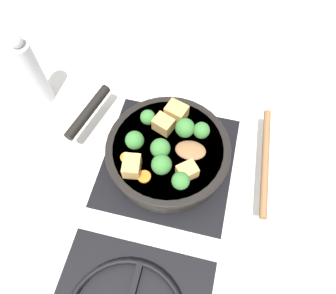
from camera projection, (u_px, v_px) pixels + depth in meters
ground_plane at (168, 162)px, 0.80m from camera, size 2.40×2.40×0.00m
front_burner_grate at (168, 160)px, 0.79m from camera, size 0.31×0.31×0.03m
skillet_pan at (167, 151)px, 0.75m from camera, size 0.39×0.28×0.05m
wooden_spoon at (234, 156)px, 0.71m from camera, size 0.21×0.26×0.02m
tofu_cube_center_large at (132, 166)px, 0.69m from camera, size 0.04×0.05×0.04m
tofu_cube_near_handle at (163, 124)px, 0.74m from camera, size 0.05×0.05×0.03m
tofu_cube_east_chunk at (187, 171)px, 0.69m from camera, size 0.05×0.05×0.03m
tofu_cube_west_chunk at (175, 112)px, 0.75m from camera, size 0.06×0.05×0.04m
broccoli_floret_near_spoon at (135, 140)px, 0.71m from camera, size 0.04×0.04×0.05m
broccoli_floret_center_top at (164, 165)px, 0.68m from camera, size 0.04×0.04×0.05m
broccoli_floret_east_rim at (201, 130)px, 0.72m from camera, size 0.04×0.04×0.04m
broccoli_floret_west_rim at (181, 181)px, 0.66m from camera, size 0.04×0.04×0.05m
broccoli_floret_north_edge at (148, 117)px, 0.74m from camera, size 0.03×0.03×0.04m
broccoli_floret_south_cluster at (185, 128)px, 0.72m from camera, size 0.04×0.04×0.05m
broccoli_floret_mid_floret at (160, 148)px, 0.70m from camera, size 0.04×0.04×0.05m
carrot_slice_orange_thin at (126, 158)px, 0.72m from camera, size 0.03×0.03×0.01m
carrot_slice_near_center at (144, 177)px, 0.69m from camera, size 0.03×0.03×0.01m
pepper_mill at (33, 72)px, 0.80m from camera, size 0.05×0.05×0.22m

